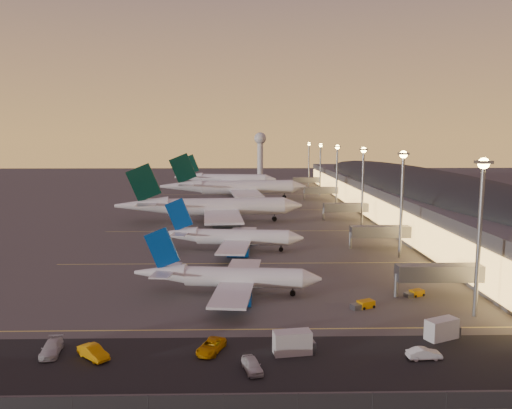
% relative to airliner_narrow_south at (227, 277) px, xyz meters
% --- Properties ---
extents(ground, '(700.00, 700.00, 0.00)m').
position_rel_airliner_narrow_south_xyz_m(ground, '(4.98, 27.69, -3.25)').
color(ground, '#474441').
extents(airliner_narrow_south, '(35.25, 31.66, 12.58)m').
position_rel_airliner_narrow_south_xyz_m(airliner_narrow_south, '(0.00, 0.00, 0.00)').
color(airliner_narrow_south, silver).
rests_on(airliner_narrow_south, ground).
extents(airliner_narrow_north, '(38.15, 34.24, 13.62)m').
position_rel_airliner_narrow_south_xyz_m(airliner_narrow_north, '(-0.56, 36.05, 0.27)').
color(airliner_narrow_north, silver).
rests_on(airliner_narrow_north, ground).
extents(airliner_wide_near, '(64.05, 58.53, 20.49)m').
position_rel_airliner_narrow_south_xyz_m(airliner_wide_near, '(-8.50, 79.26, 2.02)').
color(airliner_wide_near, silver).
rests_on(airliner_wide_near, ground).
extents(airliner_wide_mid, '(68.33, 62.56, 21.85)m').
position_rel_airliner_narrow_south_xyz_m(airliner_wide_mid, '(-1.52, 141.77, 2.37)').
color(airliner_wide_mid, silver).
rests_on(airliner_wide_mid, ground).
extents(airliner_wide_far, '(59.62, 54.88, 19.10)m').
position_rel_airliner_narrow_south_xyz_m(airliner_wide_far, '(-8.12, 198.11, 1.66)').
color(airliner_wide_far, silver).
rests_on(airliner_wide_far, ground).
extents(terminal_building, '(56.35, 255.00, 17.46)m').
position_rel_airliner_narrow_south_xyz_m(terminal_building, '(66.82, 100.16, 5.53)').
color(terminal_building, '#45454A').
rests_on(terminal_building, ground).
extents(light_masts, '(2.20, 217.20, 25.90)m').
position_rel_airliner_narrow_south_xyz_m(light_masts, '(40.98, 92.69, 14.30)').
color(light_masts, slate).
rests_on(light_masts, ground).
extents(radar_tower, '(9.00, 9.00, 32.50)m').
position_rel_airliner_narrow_south_xyz_m(radar_tower, '(14.98, 287.69, 18.62)').
color(radar_tower, silver).
rests_on(radar_tower, ground).
extents(service_lane, '(260.00, 16.00, 0.01)m').
position_rel_airliner_narrow_south_xyz_m(service_lane, '(4.98, -28.31, -3.25)').
color(service_lane, black).
rests_on(service_lane, ground).
extents(lane_markings, '(90.00, 180.36, 0.00)m').
position_rel_airliner_narrow_south_xyz_m(lane_markings, '(4.98, 67.69, -3.24)').
color(lane_markings, '#D8C659').
rests_on(lane_markings, ground).
extents(fence, '(124.00, 0.12, 2.00)m').
position_rel_airliner_narrow_south_xyz_m(fence, '(4.98, -40.31, -2.25)').
color(fence, '#2D2D30').
rests_on(fence, ground).
extents(baggage_tug_a, '(4.52, 3.27, 1.26)m').
position_rel_airliner_narrow_south_xyz_m(baggage_tug_a, '(23.61, -8.15, -2.68)').
color(baggage_tug_a, '#C47E03').
rests_on(baggage_tug_a, ground).
extents(baggage_tug_b, '(4.06, 2.90, 1.13)m').
position_rel_airliner_narrow_south_xyz_m(baggage_tug_b, '(34.62, -1.91, -2.74)').
color(baggage_tug_b, '#C47E03').
rests_on(baggage_tug_b, ground).
extents(catering_truck_a, '(5.86, 2.98, 3.15)m').
position_rel_airliner_narrow_south_xyz_m(catering_truck_a, '(9.99, -25.95, -1.78)').
color(catering_truck_a, silver).
rests_on(catering_truck_a, ground).
extents(catering_truck_b, '(5.67, 4.04, 2.99)m').
position_rel_airliner_narrow_south_xyz_m(catering_truck_b, '(32.12, -21.37, -1.86)').
color(catering_truck_b, silver).
rests_on(catering_truck_b, ground).
extents(service_van_a, '(3.14, 6.07, 1.68)m').
position_rel_airliner_narrow_south_xyz_m(service_van_a, '(-22.88, -25.41, -2.41)').
color(service_van_a, silver).
rests_on(service_van_a, ground).
extents(service_van_b, '(5.16, 4.95, 1.75)m').
position_rel_airliner_narrow_south_xyz_m(service_van_b, '(-16.81, -26.92, -2.38)').
color(service_van_b, '#C47E03').
rests_on(service_van_b, ground).
extents(service_van_c, '(3.11, 5.16, 1.64)m').
position_rel_airliner_narrow_south_xyz_m(service_van_c, '(4.18, -30.99, -2.43)').
color(service_van_c, silver).
rests_on(service_van_c, ground).
extents(service_van_d, '(4.40, 6.31, 1.60)m').
position_rel_airliner_narrow_south_xyz_m(service_van_d, '(-1.34, -25.21, -2.45)').
color(service_van_d, '#C47E03').
rests_on(service_van_d, ground).
extents(service_van_e, '(4.67, 1.91, 1.51)m').
position_rel_airliner_narrow_south_xyz_m(service_van_e, '(26.96, -28.07, -2.50)').
color(service_van_e, silver).
rests_on(service_van_e, ground).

